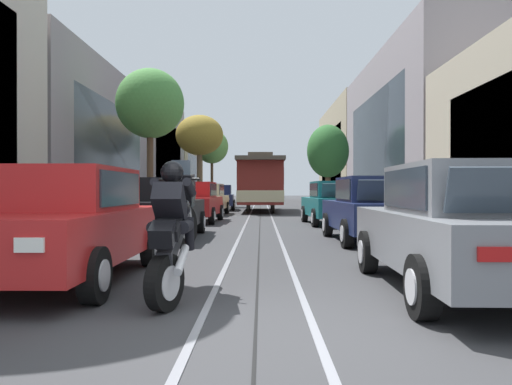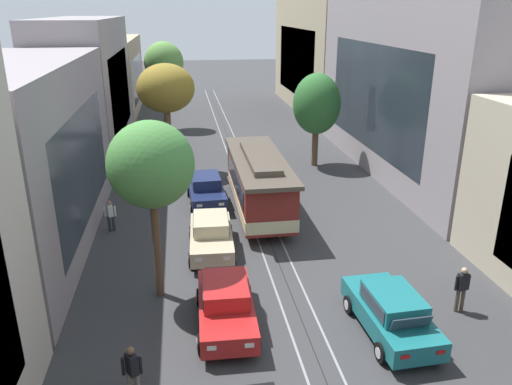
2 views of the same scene
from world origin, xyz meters
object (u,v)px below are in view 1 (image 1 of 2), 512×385
object	(u,v)px
pedestrian_on_left_pavement	(132,197)
street_tree_kerb_left_fourth	(212,147)
parked_car_grey_near_right	(462,228)
motorcycle_with_rider	(174,225)
pedestrian_on_right_pavement	(407,197)
parked_car_black_second_left	(162,207)
parked_car_red_near_left	(66,223)
pedestrian_crossing_far	(96,199)
parked_car_navy_second_right	(372,209)
street_tree_kerb_right_second	(328,152)
parked_car_teal_mid_right	(333,203)
parked_car_navy_fifth_left	(219,197)
parked_car_beige_fourth_left	(207,199)
street_tree_kerb_left_second	(150,104)
cable_car_trolley	(260,183)
parked_car_red_mid_left	(194,202)
street_tree_kerb_left_mid	(200,136)

from	to	relation	value
pedestrian_on_left_pavement	street_tree_kerb_left_fourth	bearing A→B (deg)	83.96
parked_car_grey_near_right	motorcycle_with_rider	bearing A→B (deg)	-172.73
pedestrian_on_left_pavement	pedestrian_on_right_pavement	xyz separation A→B (m)	(12.99, -8.85, 0.10)
parked_car_black_second_left	pedestrian_on_left_pavement	xyz separation A→B (m)	(-4.77, 14.66, 0.08)
parked_car_red_near_left	pedestrian_crossing_far	distance (m)	9.63
parked_car_navy_second_right	street_tree_kerb_right_second	bearing A→B (deg)	84.64
pedestrian_on_left_pavement	pedestrian_on_right_pavement	distance (m)	15.72
parked_car_navy_second_right	parked_car_teal_mid_right	size ratio (longest dim) A/B	0.99
parked_car_navy_fifth_left	street_tree_kerb_right_second	xyz separation A→B (m)	(7.69, 6.03, 3.37)
pedestrian_crossing_far	pedestrian_on_left_pavement	bearing A→B (deg)	99.57
parked_car_navy_second_right	pedestrian_on_right_pavement	size ratio (longest dim) A/B	2.53
parked_car_beige_fourth_left	street_tree_kerb_left_second	size ratio (longest dim) A/B	0.67
cable_car_trolley	pedestrian_crossing_far	size ratio (longest dim) A/B	5.31
parked_car_black_second_left	motorcycle_with_rider	xyz separation A→B (m)	(1.62, -7.25, 0.06)
parked_car_beige_fourth_left	parked_car_teal_mid_right	distance (m)	8.73
parked_car_red_near_left	parked_car_teal_mid_right	distance (m)	12.30
parked_car_navy_fifth_left	pedestrian_crossing_far	distance (m)	14.80
pedestrian_on_left_pavement	parked_car_red_mid_left	bearing A→B (deg)	-60.60
parked_car_beige_fourth_left	pedestrian_on_right_pavement	size ratio (longest dim) A/B	2.55
street_tree_kerb_right_second	parked_car_red_mid_left	bearing A→B (deg)	-113.71
parked_car_grey_near_right	parked_car_teal_mid_right	world-z (taller)	same
parked_car_red_mid_left	pedestrian_on_right_pavement	world-z (taller)	pedestrian_on_right_pavement
parked_car_red_mid_left	parked_car_red_near_left	bearing A→B (deg)	-90.33
parked_car_red_mid_left	pedestrian_on_right_pavement	distance (m)	8.25
street_tree_kerb_left_fourth	motorcycle_with_rider	distance (m)	44.38
cable_car_trolley	motorcycle_with_rider	size ratio (longest dim) A/B	4.78
parked_car_grey_near_right	parked_car_navy_second_right	bearing A→B (deg)	87.66
parked_car_navy_second_right	pedestrian_crossing_far	xyz separation A→B (m)	(-8.16, 4.12, 0.18)
parked_car_red_mid_left	street_tree_kerb_left_fourth	distance (m)	30.94
parked_car_beige_fourth_left	parked_car_grey_near_right	distance (m)	19.33
parked_car_beige_fourth_left	street_tree_kerb_left_fourth	distance (m)	25.46
parked_car_black_second_left	parked_car_red_mid_left	world-z (taller)	same
parked_car_red_mid_left	parked_car_beige_fourth_left	bearing A→B (deg)	91.34
street_tree_kerb_left_second	parked_car_black_second_left	bearing A→B (deg)	-74.91
street_tree_kerb_left_second	pedestrian_crossing_far	distance (m)	6.77
parked_car_beige_fourth_left	pedestrian_on_left_pavement	distance (m)	5.44
parked_car_red_near_left	street_tree_kerb_left_fourth	world-z (taller)	street_tree_kerb_left_fourth
parked_car_beige_fourth_left	pedestrian_crossing_far	xyz separation A→B (m)	(-2.68, -8.68, 0.18)
parked_car_teal_mid_right	parked_car_beige_fourth_left	bearing A→B (deg)	128.44
parked_car_navy_second_right	pedestrian_crossing_far	size ratio (longest dim) A/B	2.55
parked_car_navy_fifth_left	pedestrian_crossing_far	xyz separation A→B (m)	(-2.79, -14.53, 0.18)
parked_car_teal_mid_right	pedestrian_on_right_pavement	world-z (taller)	pedestrian_on_right_pavement
parked_car_navy_fifth_left	pedestrian_on_left_pavement	world-z (taller)	parked_car_navy_fifth_left
parked_car_black_second_left	parked_car_navy_second_right	world-z (taller)	same
parked_car_black_second_left	parked_car_navy_second_right	size ratio (longest dim) A/B	1.00
parked_car_navy_fifth_left	motorcycle_with_rider	world-z (taller)	motorcycle_with_rider
street_tree_kerb_right_second	pedestrian_on_right_pavement	distance (m)	18.17
parked_car_beige_fourth_left	parked_car_navy_second_right	distance (m)	13.92
street_tree_kerb_left_fourth	street_tree_kerb_right_second	world-z (taller)	street_tree_kerb_left_fourth
parked_car_beige_fourth_left	street_tree_kerb_left_mid	bearing A→B (deg)	99.08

